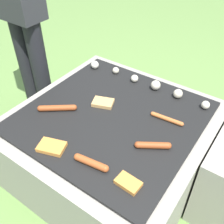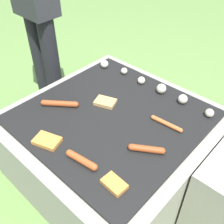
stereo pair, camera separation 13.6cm
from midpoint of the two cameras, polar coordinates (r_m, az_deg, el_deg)
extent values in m
plane|color=#608442|center=(1.71, 2.34, -12.30)|extent=(14.00, 14.00, 0.00)
cube|color=gray|center=(1.54, 2.55, -7.37)|extent=(0.99, 0.99, 0.44)
cube|color=black|center=(1.38, 2.82, -1.04)|extent=(0.87, 0.87, 0.02)
cylinder|color=black|center=(2.00, -13.20, 9.95)|extent=(0.11, 0.11, 0.76)
cylinder|color=black|center=(1.90, -10.73, 8.65)|extent=(0.11, 0.11, 0.76)
cylinder|color=#B7602D|center=(1.35, 14.62, -2.59)|extent=(0.16, 0.03, 0.02)
sphere|color=#B7602D|center=(1.34, 17.58, -3.97)|extent=(0.02, 0.02, 0.02)
sphere|color=#B7602D|center=(1.37, 11.74, -1.24)|extent=(0.02, 0.02, 0.02)
cylinder|color=#A34C23|center=(1.15, -3.24, -10.55)|extent=(0.14, 0.05, 0.03)
sphere|color=#A34C23|center=(1.18, -5.95, -9.03)|extent=(0.03, 0.03, 0.03)
sphere|color=#A34C23|center=(1.12, -0.36, -12.11)|extent=(0.03, 0.03, 0.03)
cylinder|color=#93421E|center=(1.44, -8.69, 1.72)|extent=(0.16, 0.14, 0.03)
sphere|color=#93421E|center=(1.46, -12.13, 1.89)|extent=(0.03, 0.03, 0.03)
sphere|color=#93421E|center=(1.42, -5.17, 1.54)|extent=(0.03, 0.03, 0.03)
cylinder|color=#93421E|center=(1.21, 10.78, -8.07)|extent=(0.13, 0.10, 0.03)
sphere|color=#93421E|center=(1.20, 7.47, -7.72)|extent=(0.03, 0.03, 0.03)
sphere|color=#93421E|center=(1.21, 14.07, -8.38)|extent=(0.03, 0.03, 0.03)
cube|color=tan|center=(1.45, 1.23, 2.09)|extent=(0.13, 0.11, 0.02)
cube|color=#D18438|center=(1.08, 4.23, -15.54)|extent=(0.10, 0.07, 0.02)
cube|color=#D18438|center=(1.25, -10.94, -6.30)|extent=(0.14, 0.12, 0.02)
sphere|color=silver|center=(1.76, 0.59, 10.34)|extent=(0.05, 0.05, 0.05)
sphere|color=beige|center=(1.70, 4.99, 8.81)|extent=(0.04, 0.04, 0.04)
sphere|color=beige|center=(1.62, 8.83, 6.74)|extent=(0.05, 0.05, 0.05)
sphere|color=beige|center=(1.56, 13.18, 4.88)|extent=(0.06, 0.06, 0.06)
sphere|color=beige|center=(1.51, 17.68, 2.60)|extent=(0.05, 0.05, 0.05)
sphere|color=beige|center=(1.47, 22.99, -0.30)|extent=(0.05, 0.05, 0.05)
camera|label=1|loc=(0.07, -87.14, 2.42)|focal=42.00mm
camera|label=2|loc=(0.07, 92.86, -2.42)|focal=42.00mm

